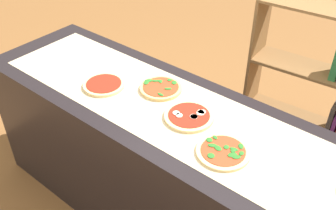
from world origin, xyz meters
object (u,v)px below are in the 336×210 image
Objects in this scene: pizza_spinach_1 at (161,88)px; pizza_spinach_3 at (223,151)px; bookshelf at (312,98)px; pizza_mozzarella_2 at (189,116)px; pizza_plain_0 at (104,85)px.

pizza_spinach_1 reaches higher than pizza_spinach_3.
pizza_spinach_1 is 0.19× the size of bookshelf.
pizza_plain_0 is at bearing -172.22° from pizza_mozzarella_2.
bookshelf is (0.62, 0.93, -0.31)m from pizza_spinach_1.
pizza_spinach_1 is at bearing 158.75° from pizza_spinach_3.
pizza_mozzarella_2 is at bearing 157.93° from pizza_spinach_3.
pizza_mozzarella_2 is 0.20× the size of bookshelf.
pizza_mozzarella_2 is (0.58, 0.08, 0.00)m from pizza_plain_0.
pizza_plain_0 is at bearing -146.96° from pizza_spinach_1.
pizza_spinach_1 is 0.62m from pizza_spinach_3.
pizza_spinach_1 is at bearing -123.75° from bookshelf.
bookshelf is at bearing 88.09° from pizza_spinach_3.
pizza_plain_0 is at bearing 177.49° from pizza_spinach_3.
pizza_mozzarella_2 reaches higher than pizza_plain_0.
pizza_mozzarella_2 is 1.13m from bookshelf.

